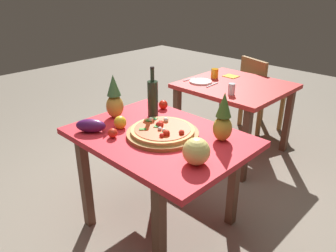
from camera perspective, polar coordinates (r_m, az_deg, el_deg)
ground_plane at (r=2.54m, az=-1.33°, el=-16.42°), size 10.00×10.00×0.00m
display_table at (r=2.18m, az=-1.49°, el=-3.74°), size 1.14×0.83×0.73m
background_table at (r=3.28m, az=11.52°, el=5.45°), size 0.95×0.89×0.73m
dining_chair at (r=3.93m, az=15.44°, el=6.06°), size 0.51×0.51×0.85m
pizza_board at (r=2.12m, az=-0.94°, el=-1.32°), size 0.47×0.47×0.02m
pizza at (r=2.11m, az=-0.94°, el=-0.65°), size 0.41×0.41×0.06m
wine_bottle at (r=2.38m, az=-2.67°, el=4.96°), size 0.08×0.08×0.37m
pineapple_left at (r=2.03m, az=9.56°, el=1.13°), size 0.12×0.12×0.32m
pineapple_right at (r=2.38m, az=-9.31°, el=4.71°), size 0.12×0.12×0.32m
melon at (r=1.78m, az=4.93°, el=-4.41°), size 0.15×0.15×0.15m
bell_pepper at (r=2.23m, az=-8.31°, el=0.60°), size 0.08×0.08×0.09m
eggplant at (r=2.21m, az=-13.28°, el=0.06°), size 0.21×0.20×0.09m
tomato_beside_pepper at (r=2.55m, az=-0.83°, el=3.73°), size 0.07×0.07×0.07m
tomato_at_corner at (r=2.11m, az=-9.60°, el=-1.21°), size 0.06×0.06×0.06m
drinking_glass_juice at (r=3.41m, az=8.11°, el=9.05°), size 0.07×0.07×0.09m
drinking_glass_water at (r=2.93m, az=10.99°, el=6.34°), size 0.06×0.06×0.10m
dinner_plate at (r=3.25m, az=5.69°, el=7.71°), size 0.22×0.22×0.02m
fork_utensil at (r=3.34m, az=3.80°, el=8.14°), size 0.02×0.18×0.01m
knife_utensil at (r=3.17m, az=7.67°, el=7.10°), size 0.03×0.18×0.01m
napkin_folded at (r=3.50m, az=10.90°, el=8.50°), size 0.14×0.12×0.01m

